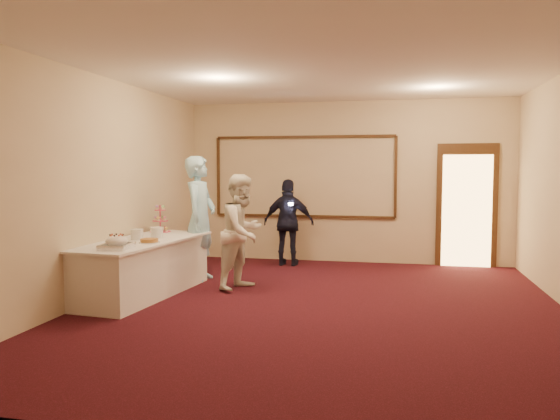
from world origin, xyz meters
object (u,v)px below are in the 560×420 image
(cupcake_stand, at_px, (160,221))
(guest, at_px, (289,222))
(pavlova_tray, at_px, (117,243))
(man, at_px, (200,218))
(plate_stack_a, at_px, (137,234))
(plate_stack_b, at_px, (157,232))
(woman, at_px, (243,232))
(buffet_table, at_px, (143,267))
(tart, at_px, (149,241))

(cupcake_stand, distance_m, guest, 2.45)
(pavlova_tray, xyz_separation_m, guest, (1.46, 3.54, -0.06))
(cupcake_stand, distance_m, man, 0.62)
(plate_stack_a, distance_m, plate_stack_b, 0.31)
(cupcake_stand, bearing_deg, woman, -10.48)
(buffet_table, distance_m, man, 1.35)
(man, bearing_deg, tart, 174.52)
(cupcake_stand, height_order, plate_stack_a, cupcake_stand)
(tart, bearing_deg, man, 81.87)
(buffet_table, height_order, cupcake_stand, cupcake_stand)
(plate_stack_a, xyz_separation_m, plate_stack_b, (0.18, 0.26, 0.00))
(pavlova_tray, bearing_deg, guest, 67.54)
(pavlova_tray, relative_size, woman, 0.29)
(buffet_table, height_order, woman, woman)
(pavlova_tray, xyz_separation_m, woman, (1.17, 1.52, -0.01))
(pavlova_tray, height_order, cupcake_stand, cupcake_stand)
(pavlova_tray, distance_m, plate_stack_a, 0.85)
(plate_stack_a, bearing_deg, guest, 59.22)
(buffet_table, distance_m, plate_stack_b, 0.54)
(buffet_table, distance_m, cupcake_stand, 1.10)
(plate_stack_b, height_order, guest, guest)
(plate_stack_b, distance_m, man, 0.95)
(buffet_table, distance_m, woman, 1.49)
(woman, bearing_deg, plate_stack_b, 131.54)
(buffet_table, distance_m, tart, 0.54)
(buffet_table, distance_m, plate_stack_a, 0.46)
(pavlova_tray, bearing_deg, plate_stack_a, 100.03)
(tart, bearing_deg, plate_stack_a, 139.45)
(plate_stack_a, height_order, woman, woman)
(buffet_table, distance_m, pavlova_tray, 0.95)
(cupcake_stand, bearing_deg, pavlova_tray, -82.77)
(plate_stack_b, relative_size, man, 0.09)
(tart, bearing_deg, woman, 42.78)
(cupcake_stand, xyz_separation_m, man, (0.58, 0.20, 0.04))
(buffet_table, xyz_separation_m, tart, (0.23, -0.26, 0.41))
(cupcake_stand, height_order, plate_stack_b, cupcake_stand)
(cupcake_stand, distance_m, tart, 1.27)
(buffet_table, bearing_deg, tart, -48.21)
(plate_stack_b, relative_size, tart, 0.67)
(pavlova_tray, bearing_deg, man, 79.74)
(pavlova_tray, height_order, woman, woman)
(woman, bearing_deg, man, 82.16)
(pavlova_tray, relative_size, tart, 1.77)
(tart, relative_size, guest, 0.18)
(cupcake_stand, xyz_separation_m, plate_stack_b, (0.25, -0.68, -0.09))
(pavlova_tray, relative_size, plate_stack_a, 2.72)
(plate_stack_a, height_order, man, man)
(tart, bearing_deg, cupcake_stand, 107.69)
(woman, bearing_deg, plate_stack_a, 138.51)
(woman, xyz_separation_m, guest, (0.29, 2.03, -0.05))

